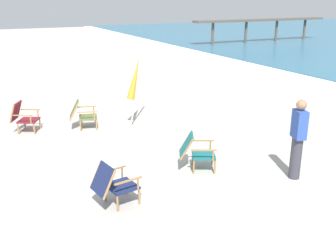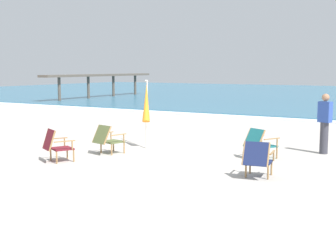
{
  "view_description": "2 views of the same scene",
  "coord_description": "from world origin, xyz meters",
  "px_view_note": "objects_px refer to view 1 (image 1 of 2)",
  "views": [
    {
      "loc": [
        8.95,
        -2.35,
        3.49
      ],
      "look_at": [
        1.03,
        1.58,
        0.57
      ],
      "focal_mm": 42.0,
      "sensor_mm": 36.0,
      "label": 1
    },
    {
      "loc": [
        6.32,
        -9.77,
        2.31
      ],
      "look_at": [
        0.17,
        0.66,
        0.81
      ],
      "focal_mm": 50.0,
      "sensor_mm": 36.0,
      "label": 2
    }
  ],
  "objects_px": {
    "beach_chair_front_right": "(113,183)",
    "person_near_chairs": "(298,139)",
    "beach_chair_back_left": "(196,150)",
    "beach_chair_mid_center": "(23,116)",
    "beach_chair_front_left": "(82,114)",
    "umbrella_furled_orange": "(135,79)"
  },
  "relations": [
    {
      "from": "beach_chair_mid_center",
      "to": "beach_chair_front_right",
      "type": "height_order",
      "value": "beach_chair_mid_center"
    },
    {
      "from": "beach_chair_front_right",
      "to": "person_near_chairs",
      "type": "relative_size",
      "value": 0.5
    },
    {
      "from": "beach_chair_front_left",
      "to": "person_near_chairs",
      "type": "distance_m",
      "value": 5.87
    },
    {
      "from": "beach_chair_front_left",
      "to": "person_near_chairs",
      "type": "xyz_separation_m",
      "value": [
        5.02,
        3.02,
        0.41
      ]
    },
    {
      "from": "beach_chair_mid_center",
      "to": "beach_chair_front_left",
      "type": "relative_size",
      "value": 0.99
    },
    {
      "from": "beach_chair_front_right",
      "to": "beach_chair_front_left",
      "type": "xyz_separation_m",
      "value": [
        -4.45,
        0.61,
        -0.0
      ]
    },
    {
      "from": "beach_chair_back_left",
      "to": "person_near_chairs",
      "type": "xyz_separation_m",
      "value": [
        1.26,
        1.57,
        0.42
      ]
    },
    {
      "from": "umbrella_furled_orange",
      "to": "person_near_chairs",
      "type": "xyz_separation_m",
      "value": [
        4.74,
        1.52,
        -0.46
      ]
    },
    {
      "from": "umbrella_furled_orange",
      "to": "beach_chair_front_left",
      "type": "bearing_deg",
      "value": -100.67
    },
    {
      "from": "beach_chair_back_left",
      "to": "umbrella_furled_orange",
      "type": "xyz_separation_m",
      "value": [
        -3.48,
        0.05,
        0.87
      ]
    },
    {
      "from": "beach_chair_mid_center",
      "to": "person_near_chairs",
      "type": "bearing_deg",
      "value": 39.54
    },
    {
      "from": "beach_chair_front_right",
      "to": "beach_chair_back_left",
      "type": "relative_size",
      "value": 0.88
    },
    {
      "from": "person_near_chairs",
      "to": "umbrella_furled_orange",
      "type": "bearing_deg",
      "value": -162.17
    },
    {
      "from": "beach_chair_mid_center",
      "to": "beach_chair_front_left",
      "type": "bearing_deg",
      "value": 73.6
    },
    {
      "from": "beach_chair_front_right",
      "to": "beach_chair_front_left",
      "type": "distance_m",
      "value": 4.49
    },
    {
      "from": "beach_chair_front_right",
      "to": "umbrella_furled_orange",
      "type": "relative_size",
      "value": 0.41
    },
    {
      "from": "beach_chair_back_left",
      "to": "beach_chair_front_left",
      "type": "bearing_deg",
      "value": -159.06
    },
    {
      "from": "beach_chair_front_right",
      "to": "umbrella_furled_orange",
      "type": "distance_m",
      "value": 4.75
    },
    {
      "from": "beach_chair_back_left",
      "to": "umbrella_furled_orange",
      "type": "height_order",
      "value": "umbrella_furled_orange"
    },
    {
      "from": "beach_chair_front_left",
      "to": "person_near_chairs",
      "type": "height_order",
      "value": "person_near_chairs"
    },
    {
      "from": "beach_chair_mid_center",
      "to": "beach_chair_back_left",
      "type": "xyz_separation_m",
      "value": [
        4.21,
        2.94,
        -0.01
      ]
    },
    {
      "from": "beach_chair_mid_center",
      "to": "beach_chair_front_left",
      "type": "xyz_separation_m",
      "value": [
        0.44,
        1.49,
        -0.01
      ]
    }
  ]
}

